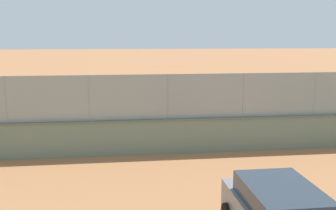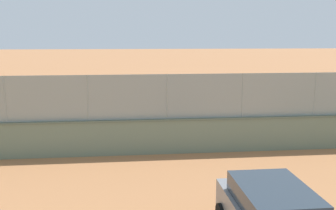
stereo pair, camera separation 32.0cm
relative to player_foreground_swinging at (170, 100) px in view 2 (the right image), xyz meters
The scene contains 6 objects.
ground_plane 2.47m from the player_foreground_swinging, 79.96° to the right, with size 260.00×260.00×0.00m, color #A36B42.
perimeter_wall 8.21m from the player_foreground_swinging, 83.07° to the left, with size 33.52×0.61×1.52m.
fence_panel_on_wall 8.34m from the player_foreground_swinging, 83.07° to the left, with size 32.91×0.25×1.90m.
player_foreground_swinging is the anchor object (origin of this frame).
player_near_wall_returning 5.94m from the player_foreground_swinging, 82.10° to the left, with size 1.01×0.79×1.70m.
sports_ball 1.73m from the player_foreground_swinging, 90.46° to the left, with size 0.23×0.23×0.23m, color #3399D8.
Camera 2 is at (2.16, 26.18, 4.97)m, focal length 40.73 mm.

